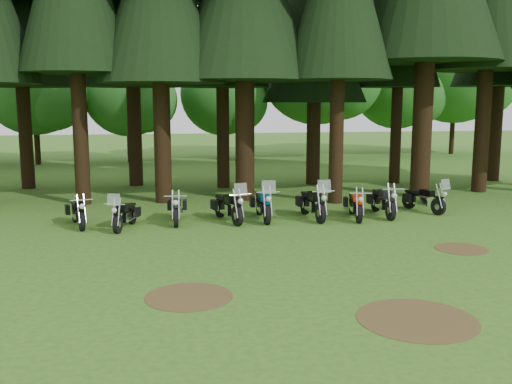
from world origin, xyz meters
The scene contains 20 objects.
ground centered at (0.00, 0.00, 0.00)m, with size 120.00×120.00×0.00m, color #31631B.
pine_back_4 centered at (4.04, 13.25, 8.25)m, with size 4.94×4.94×13.78m.
decid_2 centered at (-10.43, 24.78, 4.95)m, with size 6.72×6.53×8.40m.
decid_3 centered at (-4.71, 25.13, 4.51)m, with size 6.12×5.95×7.65m.
decid_4 centered at (1.58, 26.32, 4.37)m, with size 5.93×5.76×7.41m.
decid_5 centered at (8.29, 25.71, 6.23)m, with size 8.45×8.21×10.56m.
decid_6 centered at (14.85, 27.01, 5.20)m, with size 7.06×6.86×8.82m.
decid_7 centered at (19.46, 26.83, 6.22)m, with size 8.44×8.20×10.55m.
dirt_patch_0 centered at (-3.00, -2.00, 0.01)m, with size 1.80×1.80×0.01m, color #4C3D1E.
dirt_patch_1 centered at (4.50, 0.50, 0.01)m, with size 1.40×1.40×0.01m, color #4C3D1E.
dirt_patch_2 centered at (1.00, -4.00, 0.01)m, with size 2.20×2.20×0.01m, color #4C3D1E.
motorcycle_0 centered at (-6.01, 5.38, 0.43)m, with size 0.65×2.06×0.85m.
motorcycle_1 centered at (-4.53, 4.75, 0.42)m, with size 0.81×1.97×1.26m.
motorcycle_2 centered at (-2.89, 5.43, 0.45)m, with size 0.37×2.18×0.88m.
motorcycle_3 centered at (-1.20, 5.23, 0.47)m, with size 0.82×2.25×1.42m.
motorcycle_4 centered at (-0.01, 5.31, 0.50)m, with size 0.44×2.36×1.48m.
motorcycle_5 centered at (1.68, 5.17, 0.49)m, with size 0.46×2.35×1.48m.
motorcycle_6 centered at (3.13, 4.94, 0.45)m, with size 0.56×2.14×0.88m.
motorcycle_7 centered at (4.23, 5.21, 0.48)m, with size 0.39×2.30×0.94m.
motorcycle_8 centered at (5.97, 5.63, 0.44)m, with size 0.91×2.04×1.31m.
Camera 1 is at (-3.70, -13.18, 3.91)m, focal length 40.00 mm.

